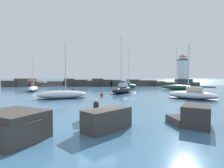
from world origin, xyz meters
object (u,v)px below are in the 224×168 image
Objects in this scene: sailboat_moored_2 at (127,86)px; sailboat_moored_3 at (62,94)px; sailboat_moored_1 at (192,94)px; mooring_buoy_far_side at (102,95)px; mooring_buoy_orange_near at (73,90)px; sailboat_moored_5 at (179,87)px; sailboat_moored_4 at (123,89)px; lighthouse at (183,72)px; sailboat_moored_0 at (33,88)px; person_on_rocks at (96,110)px.

sailboat_moored_2 reaches higher than sailboat_moored_3.
mooring_buoy_far_side is at bearing 162.05° from sailboat_moored_1.
sailboat_moored_5 is at bearing 4.11° from mooring_buoy_orange_near.
sailboat_moored_3 is 0.77× the size of sailboat_moored_4.
mooring_buoy_orange_near is at bearing 93.30° from sailboat_moored_3.
lighthouse is 20.09m from sailboat_moored_5.
sailboat_moored_0 reaches higher than mooring_buoy_far_side.
sailboat_moored_1 is at bearing -113.07° from lighthouse.
lighthouse is at bearing 29.23° from mooring_buoy_orange_near.
sailboat_moored_4 reaches higher than person_on_rocks.
mooring_buoy_orange_near is at bearing -175.89° from sailboat_moored_5.
sailboat_moored_4 is (19.30, -6.34, 0.17)m from sailboat_moored_0.
sailboat_moored_5 reaches higher than mooring_buoy_orange_near.
mooring_buoy_far_side is (5.79, 2.72, -0.36)m from sailboat_moored_3.
sailboat_moored_3 is at bearing -86.70° from mooring_buoy_orange_near.
lighthouse is 54.87m from person_on_rocks.
sailboat_moored_1 reaches higher than mooring_buoy_orange_near.
sailboat_moored_2 is 15.64× the size of mooring_buoy_far_side.
sailboat_moored_1 is 13.66m from mooring_buoy_far_side.
sailboat_moored_4 is at bearing -150.47° from sailboat_moored_5.
sailboat_moored_4 is 16.88m from sailboat_moored_5.
sailboat_moored_3 is (9.55, -13.84, 0.05)m from sailboat_moored_0.
sailboat_moored_4 reaches higher than sailboat_moored_3.
sailboat_moored_5 reaches higher than person_on_rocks.
sailboat_moored_1 is (28.33, -15.33, 0.10)m from sailboat_moored_0.
sailboat_moored_1 is at bearing -44.89° from sailboat_moored_4.
person_on_rocks is (-6.82, -33.48, 0.18)m from sailboat_moored_2.
mooring_buoy_far_side is at bearing 25.15° from sailboat_moored_3.
sailboat_moored_2 is (21.89, 5.86, 0.21)m from sailboat_moored_0.
mooring_buoy_orange_near is 0.42× the size of person_on_rocks.
sailboat_moored_0 is 8.75m from mooring_buoy_orange_near.
sailboat_moored_1 is at bearing -28.43° from sailboat_moored_0.
sailboat_moored_3 is 4.88× the size of person_on_rocks.
mooring_buoy_orange_near is at bearing 141.64° from sailboat_moored_1.
person_on_rocks is (15.07, -27.61, 0.39)m from sailboat_moored_0.
sailboat_moored_0 is 11.22× the size of mooring_buoy_far_side.
person_on_rocks is (-18.91, -29.59, 0.33)m from sailboat_moored_5.
sailboat_moored_2 is 1.34× the size of sailboat_moored_3.
mooring_buoy_far_side is at bearing -111.08° from sailboat_moored_2.
mooring_buoy_far_side reaches higher than mooring_buoy_orange_near.
sailboat_moored_2 reaches higher than mooring_buoy_orange_near.
lighthouse reaches higher than sailboat_moored_4.
sailboat_moored_1 is at bearing -38.36° from mooring_buoy_orange_near.
sailboat_moored_1 is 24.97m from mooring_buoy_orange_near.
person_on_rocks is (-0.27, -16.49, 0.69)m from mooring_buoy_far_side.
sailboat_moored_0 reaches higher than person_on_rocks.
sailboat_moored_4 is at bearing -101.99° from sailboat_moored_2.
sailboat_moored_5 is at bearing -17.81° from sailboat_moored_2.
sailboat_moored_3 is at bearing 111.83° from person_on_rocks.
sailboat_moored_4 is 12.40m from mooring_buoy_orange_near.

